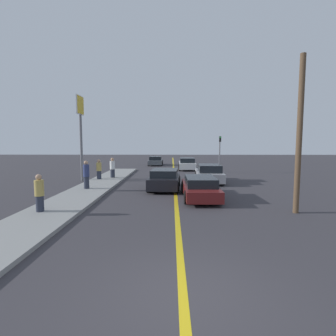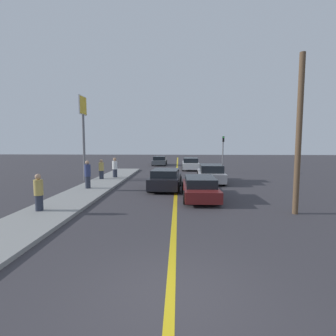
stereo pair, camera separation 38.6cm
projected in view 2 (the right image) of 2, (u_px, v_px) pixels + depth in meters
The scene contains 15 objects.
ground_plane at pixel (170, 298), 5.24m from camera, with size 120.00×120.00×0.00m, color #38353A.
road_center_line at pixel (177, 177), 23.14m from camera, with size 0.20×60.00×0.01m.
sidewalk_left at pixel (94, 188), 17.40m from camera, with size 2.57×24.04×0.15m.
car_near_right_lane at pixel (200, 188), 14.49m from camera, with size 1.94×4.80×1.22m.
car_ahead_center at pixel (166, 179), 17.32m from camera, with size 2.19×4.20×1.33m.
car_far_distant at pixel (211, 174), 20.26m from camera, with size 2.10×4.59×1.39m.
car_parked_left_lot at pixel (190, 164), 29.73m from camera, with size 2.00×4.79×1.34m.
car_oncoming_far at pixel (160, 161), 35.43m from camera, with size 1.94×4.04×1.21m.
pedestrian_near_curb at pixel (39, 192), 11.28m from camera, with size 0.38×0.38×1.60m.
pedestrian_mid_group at pixel (88, 174), 16.78m from camera, with size 0.39×0.39×1.78m.
pedestrian_far_standing at pixel (101, 169), 21.12m from camera, with size 0.41×0.41×1.59m.
pedestrian_by_sign at pixel (115, 168), 22.06m from camera, with size 0.43×0.43×1.66m.
traffic_light at pixel (223, 150), 26.22m from camera, with size 0.18×0.40×3.69m.
roadside_sign at pixel (83, 120), 20.63m from camera, with size 0.20×1.50×6.71m.
utility_pole at pixel (299, 135), 11.08m from camera, with size 0.24×0.24×6.80m.
Camera 2 is at (0.15, -4.96, 3.11)m, focal length 28.00 mm.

